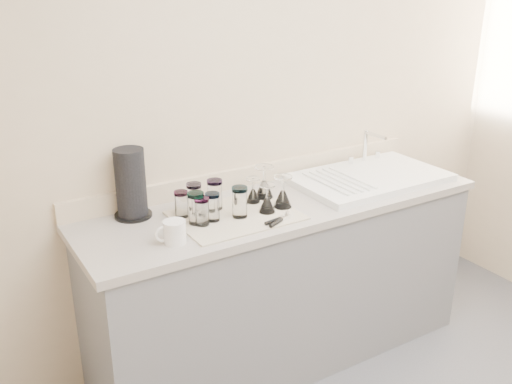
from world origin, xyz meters
TOP-DOWN VIEW (x-y plane):
  - counter_unit at (0.00, 1.20)m, footprint 2.06×0.62m
  - sink_unit at (0.55, 1.20)m, footprint 0.82×0.50m
  - dish_towel at (-0.30, 1.16)m, footprint 0.55×0.42m
  - tumbler_teal at (-0.52, 1.26)m, footprint 0.06×0.06m
  - tumbler_cyan at (-0.45, 1.28)m, footprint 0.07×0.07m
  - tumbler_purple at (-0.35, 1.27)m, footprint 0.07×0.07m
  - tumbler_magenta at (-0.49, 1.16)m, footprint 0.07×0.07m
  - tumbler_blue at (-0.42, 1.15)m, footprint 0.07×0.07m
  - tumbler_lavender at (-0.29, 1.13)m, footprint 0.07×0.07m
  - tumbler_extra at (-0.48, 1.13)m, footprint 0.06×0.06m
  - goblet_back_left at (-0.15, 1.25)m, footprint 0.07×0.07m
  - goblet_back_right at (-0.07, 1.27)m, footprint 0.09×0.09m
  - goblet_front_left at (-0.16, 1.11)m, footprint 0.08×0.08m
  - goblet_front_right at (-0.06, 1.12)m, footprint 0.09×0.09m
  - can_opener at (-0.18, 0.98)m, footprint 0.14×0.08m
  - white_mug at (-0.65, 1.05)m, footprint 0.14×0.11m
  - paper_towel_roll at (-0.70, 1.40)m, footprint 0.17×0.17m

SIDE VIEW (x-z plane):
  - counter_unit at x=0.00m, z-range 0.00..0.90m
  - dish_towel at x=-0.30m, z-range 0.90..0.91m
  - can_opener at x=-0.18m, z-range 0.91..0.93m
  - sink_unit at x=0.55m, z-range 0.81..1.03m
  - white_mug at x=-0.65m, z-range 0.90..1.00m
  - goblet_back_left at x=-0.15m, z-range 0.89..1.01m
  - goblet_front_left at x=-0.16m, z-range 0.89..1.02m
  - goblet_front_right at x=-0.06m, z-range 0.88..1.04m
  - goblet_back_right at x=-0.07m, z-range 0.88..1.04m
  - tumbler_teal at x=-0.52m, z-range 0.91..1.03m
  - tumbler_extra at x=-0.48m, z-range 0.91..1.04m
  - tumbler_blue at x=-0.42m, z-range 0.91..1.04m
  - tumbler_cyan at x=-0.45m, z-range 0.91..1.05m
  - tumbler_lavender at x=-0.29m, z-range 0.91..1.05m
  - tumbler_purple at x=-0.35m, z-range 0.91..1.05m
  - tumbler_magenta at x=-0.49m, z-range 0.91..1.05m
  - paper_towel_roll at x=-0.70m, z-range 0.90..1.22m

